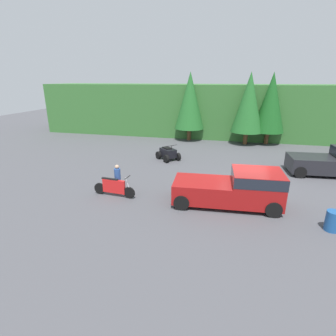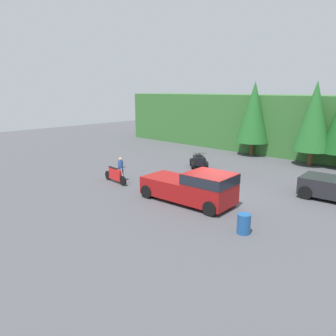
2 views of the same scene
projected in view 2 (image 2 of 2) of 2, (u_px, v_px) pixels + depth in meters
The scene contains 9 objects.
ground_plane at pixel (217, 198), 18.76m from camera, with size 80.00×80.00×0.00m, color #4C4C51.
hillside_backdrop at pixel (322, 127), 29.40m from camera, with size 44.00×6.00×5.53m.
tree_left at pixel (254, 112), 30.09m from camera, with size 2.98×2.98×6.78m.
tree_mid_left at pixel (314, 116), 25.95m from camera, with size 2.96×2.96×6.74m.
pickup_truck_red at pixel (195, 186), 17.62m from camera, with size 5.39×2.51×1.84m.
dirt_bike at pixel (115, 175), 21.70m from camera, with size 2.44×0.60×1.21m.
quad_atv at pixel (199, 161), 26.02m from camera, with size 2.17×2.17×1.25m.
rider_person at pixel (121, 169), 21.90m from camera, with size 0.43×0.43×1.65m.
steel_barrel at pixel (244, 224), 14.05m from camera, with size 0.58×0.58×0.88m.
Camera 2 is at (10.23, -14.88, 6.06)m, focal length 35.00 mm.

